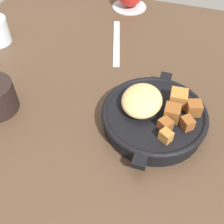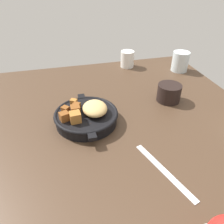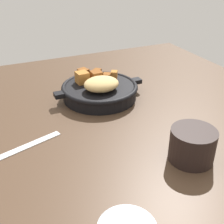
# 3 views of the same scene
# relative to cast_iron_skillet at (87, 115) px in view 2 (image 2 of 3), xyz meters

# --- Properties ---
(ground_plane) EXTENTS (0.99, 0.95, 0.02)m
(ground_plane) POSITION_rel_cast_iron_skillet_xyz_m (0.02, 0.10, -0.04)
(ground_plane) COLOR #473323
(cast_iron_skillet) EXTENTS (0.25, 0.20, 0.07)m
(cast_iron_skillet) POSITION_rel_cast_iron_skillet_xyz_m (0.00, 0.00, 0.00)
(cast_iron_skillet) COLOR black
(cast_iron_skillet) RESTS_ON ground_plane
(butter_knife) EXTENTS (0.21, 0.08, 0.00)m
(butter_knife) POSITION_rel_cast_iron_skillet_xyz_m (0.25, 0.16, -0.02)
(butter_knife) COLOR silver
(butter_knife) RESTS_ON ground_plane
(water_glass_tall) EXTENTS (0.08, 0.08, 0.09)m
(water_glass_tall) POSITION_rel_cast_iron_skillet_xyz_m (-0.30, 0.49, 0.02)
(water_glass_tall) COLOR silver
(water_glass_tall) RESTS_ON ground_plane
(coffee_mug_dark) EXTENTS (0.09, 0.09, 0.06)m
(coffee_mug_dark) POSITION_rel_cast_iron_skillet_xyz_m (-0.06, 0.32, 0.01)
(coffee_mug_dark) COLOR black
(coffee_mug_dark) RESTS_ON ground_plane
(white_creamer_pitcher) EXTENTS (0.06, 0.06, 0.08)m
(white_creamer_pitcher) POSITION_rel_cast_iron_skillet_xyz_m (-0.40, 0.26, 0.01)
(white_creamer_pitcher) COLOR white
(white_creamer_pitcher) RESTS_ON ground_plane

